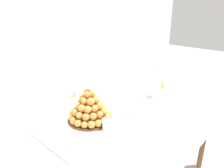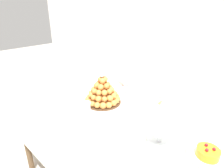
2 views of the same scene
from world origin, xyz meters
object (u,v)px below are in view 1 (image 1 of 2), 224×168
serving_tray (92,122)px  fruit_tart_plate (158,86)px  dessert_cup_centre (134,111)px  wine_glass (73,92)px  croquembouche (90,107)px  macaron_goblet (151,78)px  dessert_cup_left (75,144)px  dessert_cup_mid_left (108,125)px

serving_tray → fruit_tart_plate: (0.68, -0.00, 0.01)m
dessert_cup_centre → fruit_tart_plate: dessert_cup_centre is taller
fruit_tart_plate → wine_glass: 0.68m
croquembouche → macaron_goblet: size_ratio=1.03×
dessert_cup_left → fruit_tart_plate: (0.88, 0.11, -0.01)m
dessert_cup_mid_left → dessert_cup_centre: 0.20m
dessert_cup_centre → wine_glass: wine_glass is taller
dessert_cup_mid_left → macaron_goblet: 0.49m
serving_tray → dessert_cup_left: size_ratio=9.25×
serving_tray → dessert_cup_left: 0.23m
dessert_cup_left → fruit_tart_plate: fruit_tart_plate is taller
macaron_goblet → fruit_tart_plate: size_ratio=1.27×
dessert_cup_left → dessert_cup_mid_left: bearing=-2.5°
wine_glass → serving_tray: bearing=-100.2°
serving_tray → fruit_tart_plate: 0.68m
serving_tray → croquembouche: bearing=74.2°
serving_tray → dessert_cup_left: bearing=-151.7°
dessert_cup_centre → macaron_goblet: 0.30m
croquembouche → dessert_cup_mid_left: (-0.00, -0.14, -0.06)m
dessert_cup_mid_left → croquembouche: bearing=88.6°
macaron_goblet → dessert_cup_left: bearing=-175.7°
dessert_cup_mid_left → dessert_cup_centre: (0.20, -0.01, 0.00)m
dessert_cup_mid_left → macaron_goblet: size_ratio=0.26×
wine_glass → dessert_cup_left: bearing=-127.4°
serving_tray → dessert_cup_centre: 0.24m
dessert_cup_left → macaron_goblet: bearing=4.3°
croquembouche → dessert_cup_centre: croquembouche is taller
dessert_cup_left → dessert_cup_mid_left: (0.20, -0.01, 0.00)m
dessert_cup_mid_left → wine_glass: wine_glass is taller
macaron_goblet → serving_tray: bearing=173.3°
serving_tray → croquembouche: size_ratio=2.31×
macaron_goblet → fruit_tart_plate: macaron_goblet is taller
croquembouche → dessert_cup_mid_left: croquembouche is taller
dessert_cup_left → serving_tray: bearing=28.3°
dessert_cup_left → croquembouche: bearing=32.3°
serving_tray → wine_glass: (0.04, 0.20, 0.11)m
croquembouche → dessert_cup_left: (-0.21, -0.13, -0.06)m
fruit_tart_plate → wine_glass: wine_glass is taller
serving_tray → fruit_tart_plate: bearing=-0.1°
macaron_goblet → wine_glass: (-0.44, 0.26, -0.03)m
serving_tray → dessert_cup_mid_left: (0.00, -0.12, 0.03)m
dessert_cup_left → dessert_cup_mid_left: 0.20m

